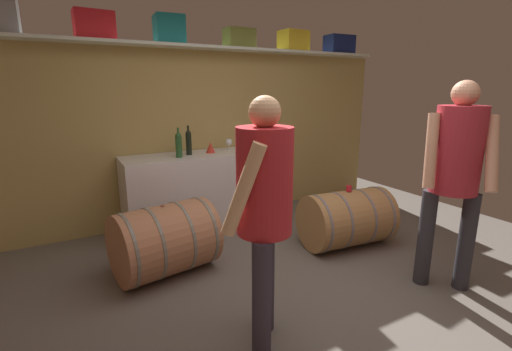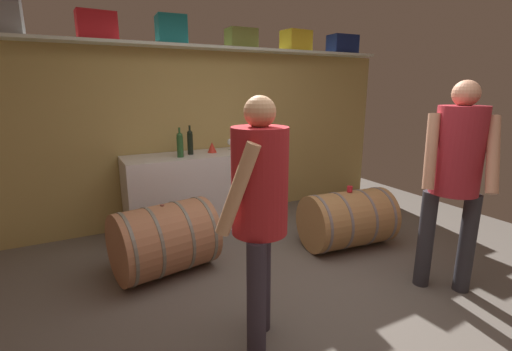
{
  "view_description": "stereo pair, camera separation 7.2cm",
  "coord_description": "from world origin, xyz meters",
  "px_view_note": "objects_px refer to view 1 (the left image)",
  "views": [
    {
      "loc": [
        -1.62,
        -2.0,
        1.65
      ],
      "look_at": [
        0.03,
        1.01,
        0.81
      ],
      "focal_mm": 25.18,
      "sensor_mm": 36.0,
      "label": 1
    },
    {
      "loc": [
        -1.55,
        -2.03,
        1.65
      ],
      "look_at": [
        0.03,
        1.01,
        0.81
      ],
      "focal_mm": 25.18,
      "sensor_mm": 36.0,
      "label": 2
    }
  ],
  "objects_px": {
    "red_funnel": "(211,147)",
    "wine_barrel_near": "(347,218)",
    "work_cabinet": "(199,191)",
    "visitor_tasting": "(263,200)",
    "toolcase_teal": "(169,30)",
    "toolcase_olive": "(239,38)",
    "wine_bottle_green": "(179,144)",
    "toolcase_red": "(94,25)",
    "wine_glass": "(229,142)",
    "toolcase_yellow": "(293,41)",
    "tasting_cup": "(349,188)",
    "wine_barrel_far": "(165,240)",
    "wine_bottle_dark": "(189,142)",
    "winemaker_pouring": "(456,166)",
    "toolcase_navy": "(339,45)"
  },
  "relations": [
    {
      "from": "toolcase_olive",
      "to": "wine_bottle_green",
      "type": "bearing_deg",
      "value": -161.48
    },
    {
      "from": "toolcase_teal",
      "to": "wine_bottle_green",
      "type": "xyz_separation_m",
      "value": [
        -0.05,
        -0.31,
        -1.23
      ]
    },
    {
      "from": "toolcase_navy",
      "to": "wine_bottle_dark",
      "type": "height_order",
      "value": "toolcase_navy"
    },
    {
      "from": "toolcase_teal",
      "to": "tasting_cup",
      "type": "xyz_separation_m",
      "value": [
        1.39,
        -1.47,
        -1.64
      ]
    },
    {
      "from": "toolcase_navy",
      "to": "visitor_tasting",
      "type": "distance_m",
      "value": 3.73
    },
    {
      "from": "wine_bottle_dark",
      "to": "visitor_tasting",
      "type": "relative_size",
      "value": 0.21
    },
    {
      "from": "wine_barrel_near",
      "to": "tasting_cup",
      "type": "height_order",
      "value": "tasting_cup"
    },
    {
      "from": "wine_glass",
      "to": "winemaker_pouring",
      "type": "xyz_separation_m",
      "value": [
        0.9,
        -2.36,
        0.05
      ]
    },
    {
      "from": "winemaker_pouring",
      "to": "toolcase_red",
      "type": "bearing_deg",
      "value": -2.11
    },
    {
      "from": "wine_bottle_dark",
      "to": "toolcase_olive",
      "type": "bearing_deg",
      "value": 14.65
    },
    {
      "from": "toolcase_teal",
      "to": "wine_barrel_near",
      "type": "relative_size",
      "value": 0.32
    },
    {
      "from": "toolcase_navy",
      "to": "wine_barrel_near",
      "type": "bearing_deg",
      "value": -122.67
    },
    {
      "from": "toolcase_yellow",
      "to": "winemaker_pouring",
      "type": "xyz_separation_m",
      "value": [
        -0.12,
        -2.48,
        -1.2
      ]
    },
    {
      "from": "wine_bottle_green",
      "to": "wine_barrel_far",
      "type": "xyz_separation_m",
      "value": [
        -0.42,
        -0.83,
        -0.72
      ]
    },
    {
      "from": "toolcase_yellow",
      "to": "visitor_tasting",
      "type": "height_order",
      "value": "toolcase_yellow"
    },
    {
      "from": "toolcase_yellow",
      "to": "wine_barrel_far",
      "type": "distance_m",
      "value": 3.08
    },
    {
      "from": "toolcase_teal",
      "to": "visitor_tasting",
      "type": "distance_m",
      "value": 2.69
    },
    {
      "from": "toolcase_navy",
      "to": "wine_barrel_near",
      "type": "relative_size",
      "value": 0.4
    },
    {
      "from": "toolcase_yellow",
      "to": "red_funnel",
      "type": "height_order",
      "value": "toolcase_yellow"
    },
    {
      "from": "wine_glass",
      "to": "visitor_tasting",
      "type": "relative_size",
      "value": 0.09
    },
    {
      "from": "tasting_cup",
      "to": "wine_barrel_far",
      "type": "bearing_deg",
      "value": 169.96
    },
    {
      "from": "toolcase_yellow",
      "to": "wine_barrel_far",
      "type": "height_order",
      "value": "toolcase_yellow"
    },
    {
      "from": "toolcase_olive",
      "to": "wine_barrel_far",
      "type": "relative_size",
      "value": 0.37
    },
    {
      "from": "toolcase_yellow",
      "to": "wine_barrel_near",
      "type": "relative_size",
      "value": 0.36
    },
    {
      "from": "wine_bottle_dark",
      "to": "tasting_cup",
      "type": "xyz_separation_m",
      "value": [
        1.29,
        -1.27,
        -0.42
      ]
    },
    {
      "from": "tasting_cup",
      "to": "work_cabinet",
      "type": "bearing_deg",
      "value": 133.66
    },
    {
      "from": "toolcase_red",
      "to": "visitor_tasting",
      "type": "bearing_deg",
      "value": -80.16
    },
    {
      "from": "red_funnel",
      "to": "visitor_tasting",
      "type": "distance_m",
      "value": 2.23
    },
    {
      "from": "wine_glass",
      "to": "red_funnel",
      "type": "relative_size",
      "value": 1.14
    },
    {
      "from": "toolcase_red",
      "to": "toolcase_yellow",
      "type": "relative_size",
      "value": 1.08
    },
    {
      "from": "wine_bottle_dark",
      "to": "winemaker_pouring",
      "type": "relative_size",
      "value": 0.2
    },
    {
      "from": "work_cabinet",
      "to": "red_funnel",
      "type": "relative_size",
      "value": 13.73
    },
    {
      "from": "red_funnel",
      "to": "toolcase_olive",
      "type": "bearing_deg",
      "value": 21.32
    },
    {
      "from": "work_cabinet",
      "to": "toolcase_red",
      "type": "bearing_deg",
      "value": 167.7
    },
    {
      "from": "toolcase_red",
      "to": "winemaker_pouring",
      "type": "xyz_separation_m",
      "value": [
        2.29,
        -2.48,
        -1.21
      ]
    },
    {
      "from": "toolcase_navy",
      "to": "wine_barrel_far",
      "type": "relative_size",
      "value": 0.41
    },
    {
      "from": "toolcase_red",
      "to": "wine_bottle_green",
      "type": "distance_m",
      "value": 1.44
    },
    {
      "from": "toolcase_teal",
      "to": "winemaker_pouring",
      "type": "height_order",
      "value": "toolcase_teal"
    },
    {
      "from": "wine_barrel_near",
      "to": "visitor_tasting",
      "type": "height_order",
      "value": "visitor_tasting"
    },
    {
      "from": "toolcase_olive",
      "to": "wine_bottle_dark",
      "type": "bearing_deg",
      "value": -165.5
    },
    {
      "from": "work_cabinet",
      "to": "visitor_tasting",
      "type": "bearing_deg",
      "value": -99.14
    },
    {
      "from": "toolcase_teal",
      "to": "wine_barrel_far",
      "type": "distance_m",
      "value": 2.31
    },
    {
      "from": "work_cabinet",
      "to": "visitor_tasting",
      "type": "relative_size",
      "value": 1.06
    },
    {
      "from": "wine_glass",
      "to": "wine_bottle_green",
      "type": "bearing_deg",
      "value": -165.26
    },
    {
      "from": "wine_barrel_near",
      "to": "wine_barrel_far",
      "type": "distance_m",
      "value": 1.88
    },
    {
      "from": "work_cabinet",
      "to": "tasting_cup",
      "type": "bearing_deg",
      "value": -46.34
    },
    {
      "from": "toolcase_olive",
      "to": "work_cabinet",
      "type": "relative_size",
      "value": 0.2
    },
    {
      "from": "red_funnel",
      "to": "wine_barrel_near",
      "type": "height_order",
      "value": "red_funnel"
    },
    {
      "from": "wine_barrel_near",
      "to": "winemaker_pouring",
      "type": "height_order",
      "value": "winemaker_pouring"
    },
    {
      "from": "toolcase_olive",
      "to": "wine_glass",
      "type": "xyz_separation_m",
      "value": [
        -0.22,
        -0.13,
        -1.24
      ]
    }
  ]
}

